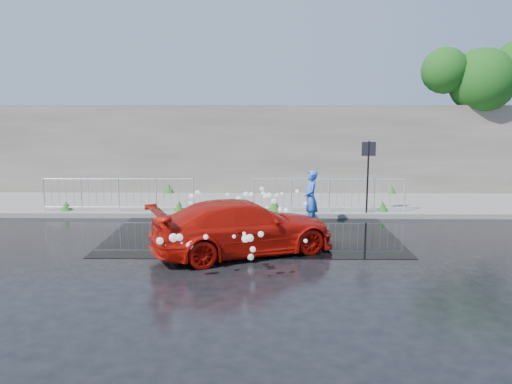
% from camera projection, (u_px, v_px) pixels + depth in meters
% --- Properties ---
extents(ground, '(90.00, 90.00, 0.00)m').
position_uv_depth(ground, '(233.00, 242.00, 13.35)').
color(ground, black).
rests_on(ground, ground).
extents(pavement, '(30.00, 4.00, 0.15)m').
position_uv_depth(pavement, '(241.00, 204.00, 18.27)').
color(pavement, slate).
rests_on(pavement, ground).
extents(curb, '(30.00, 0.25, 0.16)m').
position_uv_depth(curb, '(238.00, 215.00, 16.30)').
color(curb, slate).
rests_on(curb, ground).
extents(retaining_wall, '(30.00, 0.60, 3.50)m').
position_uv_depth(retaining_wall, '(243.00, 149.00, 20.13)').
color(retaining_wall, '#565248').
rests_on(retaining_wall, pavement).
extents(puddle, '(8.00, 5.00, 0.01)m').
position_uv_depth(puddle, '(252.00, 233.00, 14.33)').
color(puddle, black).
rests_on(puddle, ground).
extents(sign_post, '(0.45, 0.06, 2.50)m').
position_uv_depth(sign_post, '(368.00, 165.00, 16.07)').
color(sign_post, black).
rests_on(sign_post, ground).
extents(tree, '(4.97, 2.60, 6.25)m').
position_uv_depth(tree, '(486.00, 76.00, 19.74)').
color(tree, '#332114').
rests_on(tree, ground).
extents(railing_left, '(5.05, 0.05, 1.10)m').
position_uv_depth(railing_left, '(119.00, 194.00, 16.58)').
color(railing_left, silver).
rests_on(railing_left, pavement).
extents(railing_right, '(5.05, 0.05, 1.10)m').
position_uv_depth(railing_right, '(329.00, 194.00, 16.50)').
color(railing_right, silver).
rests_on(railing_right, pavement).
extents(weeds, '(12.17, 3.93, 0.41)m').
position_uv_depth(weeds, '(234.00, 200.00, 17.69)').
color(weeds, '#225316').
rests_on(weeds, pavement).
extents(water_spray, '(3.60, 5.69, 1.10)m').
position_uv_depth(water_spray, '(242.00, 215.00, 13.24)').
color(water_spray, white).
rests_on(water_spray, ground).
extents(red_car, '(4.93, 3.52, 1.33)m').
position_uv_depth(red_car, '(244.00, 227.00, 12.27)').
color(red_car, '#A80F06').
rests_on(red_car, ground).
extents(person, '(0.42, 0.63, 1.71)m').
position_uv_depth(person, '(311.00, 199.00, 15.02)').
color(person, blue).
rests_on(person, ground).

